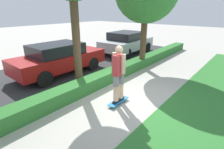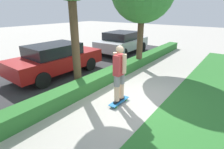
{
  "view_description": "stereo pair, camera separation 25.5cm",
  "coord_description": "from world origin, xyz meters",
  "px_view_note": "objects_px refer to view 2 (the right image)",
  "views": [
    {
      "loc": [
        -4.38,
        -2.86,
        2.86
      ],
      "look_at": [
        -0.17,
        0.6,
        0.81
      ],
      "focal_mm": 28.0,
      "sensor_mm": 36.0,
      "label": 1
    },
    {
      "loc": [
        -4.54,
        -2.66,
        2.86
      ],
      "look_at": [
        -0.17,
        0.6,
        0.81
      ],
      "focal_mm": 28.0,
      "sensor_mm": 36.0,
      "label": 2
    }
  ],
  "objects_px": {
    "skateboard": "(119,101)",
    "parked_car_rear": "(122,42)",
    "parked_car_middle": "(56,59)",
    "skater_person": "(119,73)"
  },
  "relations": [
    {
      "from": "skateboard",
      "to": "skater_person",
      "type": "height_order",
      "value": "skater_person"
    },
    {
      "from": "skateboard",
      "to": "parked_car_rear",
      "type": "xyz_separation_m",
      "value": [
        5.91,
        3.82,
        0.68
      ]
    },
    {
      "from": "skateboard",
      "to": "skater_person",
      "type": "bearing_deg",
      "value": 180.0
    },
    {
      "from": "skater_person",
      "to": "parked_car_middle",
      "type": "relative_size",
      "value": 0.42
    },
    {
      "from": "skater_person",
      "to": "parked_car_rear",
      "type": "xyz_separation_m",
      "value": [
        5.91,
        3.82,
        -0.29
      ]
    },
    {
      "from": "skateboard",
      "to": "parked_car_rear",
      "type": "height_order",
      "value": "parked_car_rear"
    },
    {
      "from": "skater_person",
      "to": "parked_car_middle",
      "type": "distance_m",
      "value": 3.86
    },
    {
      "from": "parked_car_rear",
      "to": "parked_car_middle",
      "type": "bearing_deg",
      "value": 178.26
    },
    {
      "from": "parked_car_middle",
      "to": "parked_car_rear",
      "type": "distance_m",
      "value": 5.4
    },
    {
      "from": "parked_car_middle",
      "to": "parked_car_rear",
      "type": "relative_size",
      "value": 1.04
    }
  ]
}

